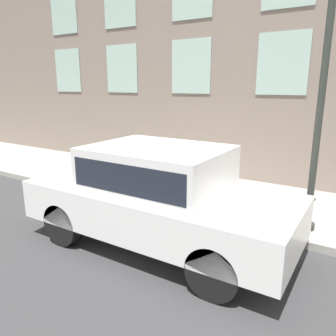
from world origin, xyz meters
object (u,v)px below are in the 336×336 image
(fire_hydrant, at_px, (177,188))
(street_lamp, at_px, (327,44))
(person, at_px, (160,169))
(parked_car_white_near, at_px, (158,193))

(fire_hydrant, height_order, street_lamp, street_lamp)
(person, bearing_deg, fire_hydrant, -90.40)
(person, xyz_separation_m, street_lamp, (0.12, -3.19, 2.50))
(parked_car_white_near, height_order, street_lamp, street_lamp)
(street_lamp, bearing_deg, person, 92.12)
(fire_hydrant, bearing_deg, street_lamp, -86.11)
(parked_car_white_near, xyz_separation_m, street_lamp, (1.76, -2.14, 2.41))
(fire_hydrant, relative_size, parked_car_white_near, 0.16)
(fire_hydrant, relative_size, street_lamp, 0.15)
(fire_hydrant, distance_m, parked_car_white_near, 1.73)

